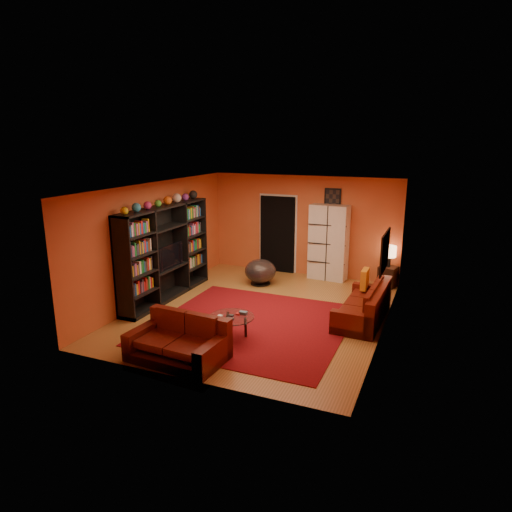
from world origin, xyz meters
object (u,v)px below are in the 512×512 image
at_px(bowl_chair, 260,271).
at_px(loveseat, 181,342).
at_px(tv, 167,256).
at_px(table_lamp, 390,252).
at_px(entertainment_unit, 166,253).
at_px(coffee_table, 231,319).
at_px(sofa, 367,307).
at_px(storage_cabinet, 329,242).
at_px(side_table, 388,277).

bearing_deg(bowl_chair, loveseat, -86.37).
height_order(tv, table_lamp, tv).
height_order(entertainment_unit, coffee_table, entertainment_unit).
bearing_deg(sofa, loveseat, -130.42).
bearing_deg(table_lamp, bowl_chair, -160.55).
bearing_deg(table_lamp, storage_cabinet, 178.11).
height_order(tv, side_table, tv).
distance_m(sofa, bowl_chair, 3.12).
distance_m(entertainment_unit, table_lamp, 5.30).
xyz_separation_m(tv, coffee_table, (2.24, -1.38, -0.61)).
bearing_deg(bowl_chair, sofa, -25.30).
height_order(sofa, bowl_chair, sofa).
xyz_separation_m(entertainment_unit, storage_cabinet, (3.01, 2.80, -0.09)).
height_order(coffee_table, table_lamp, table_lamp).
relative_size(coffee_table, storage_cabinet, 0.43).
bearing_deg(entertainment_unit, tv, -28.22).
distance_m(loveseat, side_table, 5.82).
distance_m(storage_cabinet, side_table, 1.67).
height_order(entertainment_unit, tv, entertainment_unit).
bearing_deg(side_table, table_lamp, 0.00).
bearing_deg(storage_cabinet, loveseat, -97.59).
xyz_separation_m(bowl_chair, side_table, (2.94, 1.04, -0.09)).
xyz_separation_m(side_table, table_lamp, (0.00, 0.00, 0.62)).
distance_m(sofa, coffee_table, 2.77).
bearing_deg(loveseat, side_table, -23.55).
relative_size(sofa, side_table, 3.98).
distance_m(tv, storage_cabinet, 4.09).
bearing_deg(coffee_table, entertainment_unit, 148.50).
bearing_deg(bowl_chair, storage_cabinet, 37.39).
bearing_deg(table_lamp, entertainment_unit, -148.71).
bearing_deg(table_lamp, coffee_table, -118.23).
xyz_separation_m(loveseat, table_lamp, (2.68, 5.17, 0.58)).
relative_size(sofa, storage_cabinet, 1.04).
bearing_deg(side_table, loveseat, -117.39).
distance_m(side_table, table_lamp, 0.62).
relative_size(coffee_table, bowl_chair, 1.06).
bearing_deg(coffee_table, sofa, 40.19).
xyz_separation_m(storage_cabinet, bowl_chair, (-1.42, -1.09, -0.62)).
relative_size(sofa, table_lamp, 3.86).
bearing_deg(sofa, storage_cabinet, 122.03).
relative_size(loveseat, bowl_chair, 2.07).
distance_m(storage_cabinet, bowl_chair, 1.90).
distance_m(entertainment_unit, bowl_chair, 2.44).
height_order(coffee_table, bowl_chair, bowl_chair).
bearing_deg(storage_cabinet, side_table, 3.08).
xyz_separation_m(tv, sofa, (4.36, 0.41, -0.70)).
height_order(loveseat, table_lamp, table_lamp).
bearing_deg(bowl_chair, coffee_table, -77.22).
distance_m(tv, loveseat, 3.07).
distance_m(entertainment_unit, tv, 0.09).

